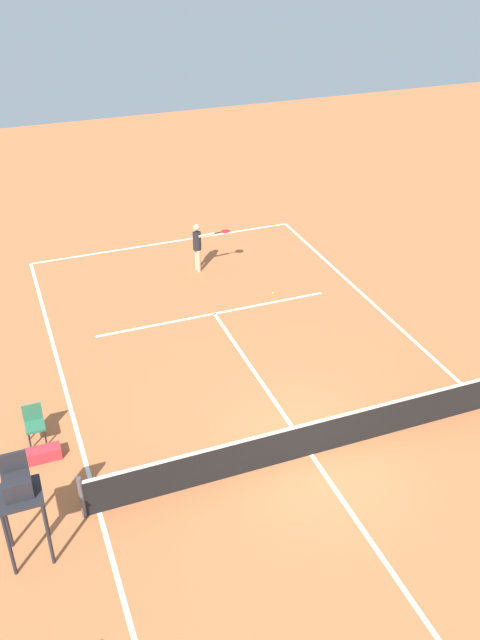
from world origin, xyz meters
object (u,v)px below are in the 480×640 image
at_px(player_serving, 199,243).
at_px(tennis_ball, 273,293).
at_px(umpire_chair, 19,493).
at_px(equipment_bag, 44,454).
at_px(courtside_chair_mid, 34,422).

relative_size(player_serving, tennis_ball, 25.01).
bearing_deg(player_serving, tennis_ball, 30.20).
relative_size(tennis_ball, umpire_chair, 0.03).
height_order(tennis_ball, umpire_chair, umpire_chair).
bearing_deg(tennis_ball, equipment_bag, 33.42).
distance_m(tennis_ball, equipment_bag, 9.43).
bearing_deg(player_serving, courtside_chair_mid, -46.77).
distance_m(umpire_chair, equipment_bag, 3.04).
relative_size(player_serving, courtside_chair_mid, 1.79).
bearing_deg(umpire_chair, tennis_ball, -137.22).
xyz_separation_m(tennis_ball, equipment_bag, (7.87, 5.19, 0.12)).
bearing_deg(equipment_bag, tennis_ball, -146.58).
height_order(courtside_chair_mid, equipment_bag, courtside_chair_mid).
distance_m(player_serving, umpire_chair, 12.26).
distance_m(courtside_chair_mid, equipment_bag, 0.80).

